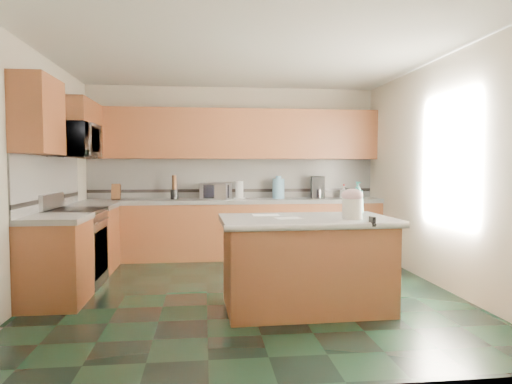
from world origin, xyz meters
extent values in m
plane|color=black|center=(0.00, 0.00, 0.00)|extent=(4.60, 4.60, 0.00)
plane|color=white|center=(0.00, 0.00, 2.70)|extent=(4.60, 4.60, 0.00)
cube|color=beige|center=(0.00, 2.32, 1.35)|extent=(4.60, 0.04, 2.70)
cube|color=beige|center=(0.00, -2.32, 1.35)|extent=(4.60, 0.04, 2.70)
cube|color=beige|center=(-2.32, 0.00, 1.35)|extent=(0.04, 4.60, 2.70)
cube|color=beige|center=(2.32, 0.00, 1.35)|extent=(0.04, 4.60, 2.70)
cube|color=#5E2D16|center=(0.00, 2.00, 0.43)|extent=(4.60, 0.60, 0.86)
cube|color=white|center=(0.00, 2.00, 0.89)|extent=(4.60, 0.64, 0.06)
cube|color=#5E2D16|center=(0.00, 2.13, 1.94)|extent=(4.60, 0.33, 0.78)
cube|color=silver|center=(0.00, 2.29, 1.24)|extent=(4.60, 0.02, 0.63)
cube|color=black|center=(0.00, 2.28, 1.04)|extent=(4.60, 0.01, 0.05)
cube|color=#5E2D16|center=(-2.00, 1.29, 0.43)|extent=(0.60, 0.82, 0.86)
cube|color=white|center=(-2.00, 1.29, 0.89)|extent=(0.64, 0.82, 0.06)
cube|color=#5E2D16|center=(-2.00, -0.24, 0.43)|extent=(0.60, 0.72, 0.86)
cube|color=white|center=(-2.00, -0.24, 0.89)|extent=(0.64, 0.72, 0.06)
cube|color=silver|center=(-2.29, 0.55, 1.24)|extent=(0.02, 2.30, 0.63)
cube|color=black|center=(-2.28, 0.55, 1.04)|extent=(0.01, 2.30, 0.05)
cube|color=#5E2D16|center=(-2.13, 1.42, 1.94)|extent=(0.33, 1.09, 0.78)
cube|color=#5E2D16|center=(-2.13, -0.24, 1.94)|extent=(0.33, 0.72, 0.78)
cube|color=#B7B7BC|center=(-2.00, 0.50, 0.44)|extent=(0.60, 0.76, 0.88)
cube|color=black|center=(-1.71, 0.50, 0.40)|extent=(0.02, 0.68, 0.55)
cube|color=black|center=(-2.00, 0.50, 0.90)|extent=(0.62, 0.78, 0.04)
cylinder|color=#B7B7BC|center=(-1.68, 0.50, 0.78)|extent=(0.02, 0.66, 0.02)
cube|color=#B7B7BC|center=(-2.26, 0.50, 1.02)|extent=(0.06, 0.76, 0.18)
imported|color=#B7B7BC|center=(-2.00, 0.50, 1.73)|extent=(0.50, 0.73, 0.41)
cube|color=#5E2D16|center=(0.54, -0.66, 0.43)|extent=(1.61, 0.95, 0.86)
cube|color=white|center=(0.54, -0.66, 0.89)|extent=(1.71, 1.05, 0.06)
cylinder|color=white|center=(0.54, -1.17, 0.89)|extent=(1.69, 0.11, 0.06)
cylinder|color=white|center=(0.95, -0.83, 1.02)|extent=(0.20, 0.20, 0.20)
ellipsoid|color=#C998A2|center=(0.95, -0.83, 1.15)|extent=(0.21, 0.21, 0.13)
cylinder|color=tan|center=(0.95, -0.83, 1.19)|extent=(0.07, 0.02, 0.02)
sphere|color=tan|center=(0.92, -0.83, 1.19)|extent=(0.04, 0.04, 0.04)
sphere|color=tan|center=(0.99, -0.83, 1.19)|extent=(0.04, 0.04, 0.04)
imported|color=teal|center=(1.13, -0.46, 1.09)|extent=(0.15, 0.16, 0.35)
cube|color=white|center=(0.35, -0.74, 0.92)|extent=(0.27, 0.23, 0.00)
cube|color=white|center=(0.16, -0.42, 0.92)|extent=(0.28, 0.21, 0.00)
cube|color=black|center=(1.04, -1.15, 0.93)|extent=(0.03, 0.10, 0.09)
cylinder|color=black|center=(1.04, -1.21, 0.91)|extent=(0.02, 0.07, 0.02)
cube|color=#472814|center=(-1.81, 2.05, 1.04)|extent=(0.13, 0.18, 0.26)
cylinder|color=black|center=(-0.93, 2.08, 1.00)|extent=(0.12, 0.12, 0.15)
cylinder|color=#472814|center=(-0.93, 2.08, 1.18)|extent=(0.07, 0.07, 0.22)
cube|color=#B7B7BC|center=(-0.29, 2.05, 1.04)|extent=(0.51, 0.43, 0.25)
cube|color=black|center=(-0.29, 1.91, 1.04)|extent=(0.39, 0.01, 0.21)
cylinder|color=white|center=(0.09, 2.10, 1.06)|extent=(0.12, 0.12, 0.28)
cylinder|color=#B7B7BC|center=(0.09, 2.10, 0.93)|extent=(0.18, 0.18, 0.01)
cylinder|color=#74B0D7|center=(0.70, 2.06, 1.08)|extent=(0.19, 0.19, 0.32)
cylinder|color=#74B0D7|center=(0.70, 2.06, 1.26)|extent=(0.09, 0.09, 0.05)
cube|color=black|center=(1.35, 2.08, 1.10)|extent=(0.24, 0.25, 0.35)
cylinder|color=black|center=(1.35, 2.03, 0.99)|extent=(0.14, 0.14, 0.14)
imported|color=white|center=(1.77, 2.05, 1.02)|extent=(0.13, 0.13, 0.20)
cylinder|color=red|center=(1.77, 2.05, 1.13)|extent=(0.02, 0.02, 0.03)
cube|color=white|center=(2.29, -0.20, 1.50)|extent=(0.02, 1.40, 1.10)
camera|label=1|loc=(-0.47, -5.10, 1.42)|focal=32.00mm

